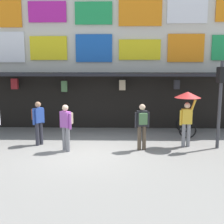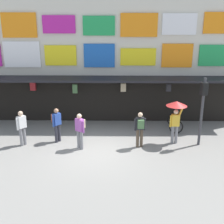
{
  "view_description": "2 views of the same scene",
  "coord_description": "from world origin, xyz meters",
  "px_view_note": "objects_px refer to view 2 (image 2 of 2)",
  "views": [
    {
      "loc": [
        1.2,
        -10.01,
        3.2
      ],
      "look_at": [
        0.9,
        1.65,
        1.18
      ],
      "focal_mm": 47.6,
      "sensor_mm": 36.0,
      "label": 1
    },
    {
      "loc": [
        0.9,
        -11.45,
        5.61
      ],
      "look_at": [
        0.73,
        0.96,
        1.52
      ],
      "focal_mm": 44.97,
      "sensor_mm": 36.0,
      "label": 2
    }
  ],
  "objects_px": {
    "pedestrian_with_umbrella": "(176,110)",
    "bicycle_parked": "(175,123)",
    "pedestrian_in_yellow": "(22,126)",
    "traffic_light_far": "(203,101)",
    "pedestrian_in_red": "(57,122)",
    "pedestrian_in_blue": "(140,127)",
    "pedestrian_in_purple": "(80,128)"
  },
  "relations": [
    {
      "from": "pedestrian_in_red",
      "to": "pedestrian_with_umbrella",
      "type": "bearing_deg",
      "value": -0.99
    },
    {
      "from": "bicycle_parked",
      "to": "pedestrian_in_red",
      "type": "distance_m",
      "value": 6.21
    },
    {
      "from": "pedestrian_with_umbrella",
      "to": "pedestrian_in_yellow",
      "type": "distance_m",
      "value": 7.16
    },
    {
      "from": "pedestrian_in_red",
      "to": "pedestrian_in_yellow",
      "type": "relative_size",
      "value": 1.0
    },
    {
      "from": "pedestrian_in_red",
      "to": "pedestrian_in_blue",
      "type": "bearing_deg",
      "value": -8.28
    },
    {
      "from": "bicycle_parked",
      "to": "traffic_light_far",
      "type": "bearing_deg",
      "value": -68.09
    },
    {
      "from": "bicycle_parked",
      "to": "pedestrian_in_yellow",
      "type": "distance_m",
      "value": 7.79
    },
    {
      "from": "pedestrian_in_purple",
      "to": "pedestrian_with_umbrella",
      "type": "relative_size",
      "value": 0.81
    },
    {
      "from": "pedestrian_in_red",
      "to": "bicycle_parked",
      "type": "bearing_deg",
      "value": 15.19
    },
    {
      "from": "pedestrian_in_red",
      "to": "pedestrian_in_yellow",
      "type": "bearing_deg",
      "value": -164.3
    },
    {
      "from": "pedestrian_in_purple",
      "to": "pedestrian_in_yellow",
      "type": "bearing_deg",
      "value": 173.24
    },
    {
      "from": "pedestrian_in_purple",
      "to": "pedestrian_in_yellow",
      "type": "relative_size",
      "value": 1.0
    },
    {
      "from": "pedestrian_in_blue",
      "to": "pedestrian_in_yellow",
      "type": "height_order",
      "value": "same"
    },
    {
      "from": "pedestrian_with_umbrella",
      "to": "pedestrian_in_red",
      "type": "xyz_separation_m",
      "value": [
        -5.59,
        0.1,
        -0.66
      ]
    },
    {
      "from": "traffic_light_far",
      "to": "pedestrian_with_umbrella",
      "type": "xyz_separation_m",
      "value": [
        -1.12,
        0.16,
        -0.5
      ]
    },
    {
      "from": "traffic_light_far",
      "to": "pedestrian_in_red",
      "type": "bearing_deg",
      "value": 177.82
    },
    {
      "from": "pedestrian_in_blue",
      "to": "pedestrian_in_yellow",
      "type": "bearing_deg",
      "value": 178.53
    },
    {
      "from": "pedestrian_with_umbrella",
      "to": "bicycle_parked",
      "type": "bearing_deg",
      "value": 77.84
    },
    {
      "from": "bicycle_parked",
      "to": "pedestrian_in_blue",
      "type": "bearing_deg",
      "value": -133.21
    },
    {
      "from": "traffic_light_far",
      "to": "pedestrian_in_blue",
      "type": "distance_m",
      "value": 3.05
    },
    {
      "from": "traffic_light_far",
      "to": "pedestrian_in_purple",
      "type": "bearing_deg",
      "value": -174.84
    },
    {
      "from": "traffic_light_far",
      "to": "pedestrian_in_red",
      "type": "height_order",
      "value": "traffic_light_far"
    },
    {
      "from": "traffic_light_far",
      "to": "pedestrian_with_umbrella",
      "type": "bearing_deg",
      "value": 171.97
    },
    {
      "from": "traffic_light_far",
      "to": "pedestrian_in_purple",
      "type": "xyz_separation_m",
      "value": [
        -5.51,
        -0.5,
        -1.16
      ]
    },
    {
      "from": "bicycle_parked",
      "to": "pedestrian_in_purple",
      "type": "distance_m",
      "value": 5.35
    },
    {
      "from": "pedestrian_in_blue",
      "to": "bicycle_parked",
      "type": "bearing_deg",
      "value": 46.79
    },
    {
      "from": "traffic_light_far",
      "to": "bicycle_parked",
      "type": "bearing_deg",
      "value": 111.91
    },
    {
      "from": "bicycle_parked",
      "to": "pedestrian_in_purple",
      "type": "bearing_deg",
      "value": -153.49
    },
    {
      "from": "pedestrian_in_blue",
      "to": "pedestrian_in_purple",
      "type": "xyz_separation_m",
      "value": [
        -2.7,
        -0.18,
        0.0
      ]
    },
    {
      "from": "traffic_light_far",
      "to": "pedestrian_with_umbrella",
      "type": "relative_size",
      "value": 1.54
    },
    {
      "from": "pedestrian_in_blue",
      "to": "pedestrian_in_purple",
      "type": "height_order",
      "value": "same"
    },
    {
      "from": "traffic_light_far",
      "to": "bicycle_parked",
      "type": "xyz_separation_m",
      "value": [
        -0.75,
        1.88,
        -1.75
      ]
    }
  ]
}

